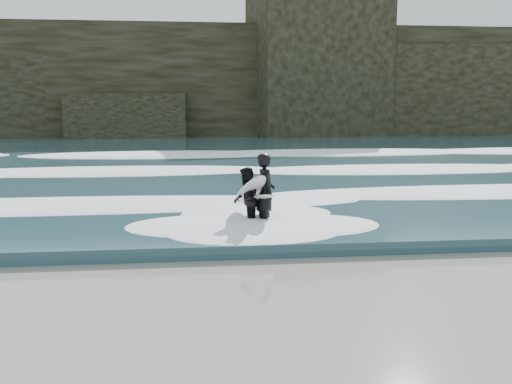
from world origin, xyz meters
TOP-DOWN VIEW (x-y plane):
  - ground at (0.00, 0.00)m, footprint 120.00×120.00m
  - sea at (0.00, 29.00)m, footprint 90.00×52.00m
  - headland at (0.00, 46.00)m, footprint 70.00×9.00m
  - foam_near at (0.00, 9.00)m, footprint 60.00×3.20m
  - foam_mid at (0.00, 16.00)m, footprint 60.00×4.00m
  - foam_far at (0.00, 25.00)m, footprint 60.00×4.80m
  - surfer_left at (-0.83, 5.73)m, footprint 1.13×1.98m
  - surfer_right at (-1.21, 5.71)m, footprint 1.01×2.01m

SIDE VIEW (x-z plane):
  - ground at x=0.00m, z-range 0.00..0.00m
  - sea at x=0.00m, z-range 0.00..0.30m
  - foam_near at x=0.00m, z-range 0.30..0.50m
  - foam_mid at x=0.00m, z-range 0.30..0.54m
  - foam_far at x=0.00m, z-range 0.30..0.60m
  - surfer_right at x=-1.21m, z-range 0.01..1.64m
  - surfer_left at x=-0.83m, z-range 0.01..1.99m
  - headland at x=0.00m, z-range 0.00..10.00m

